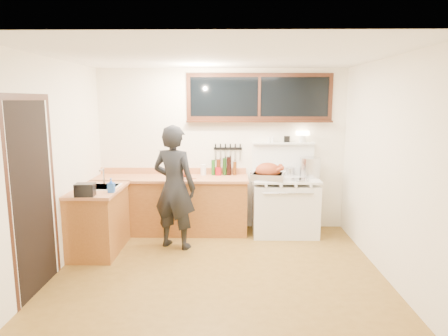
{
  "coord_description": "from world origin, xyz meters",
  "views": [
    {
      "loc": [
        0.13,
        -4.72,
        2.1
      ],
      "look_at": [
        0.05,
        0.85,
        1.15
      ],
      "focal_mm": 32.0,
      "sensor_mm": 36.0,
      "label": 1
    }
  ],
  "objects_px": {
    "vintage_stove": "(285,205)",
    "roast_turkey": "(268,173)",
    "cutting_board": "(183,175)",
    "man": "(174,187)"
  },
  "relations": [
    {
      "from": "man",
      "to": "cutting_board",
      "type": "bearing_deg",
      "value": 84.54
    },
    {
      "from": "vintage_stove",
      "to": "roast_turkey",
      "type": "bearing_deg",
      "value": -152.83
    },
    {
      "from": "cutting_board",
      "to": "roast_turkey",
      "type": "bearing_deg",
      "value": -4.19
    },
    {
      "from": "cutting_board",
      "to": "roast_turkey",
      "type": "distance_m",
      "value": 1.32
    },
    {
      "from": "cutting_board",
      "to": "vintage_stove",
      "type": "bearing_deg",
      "value": 1.76
    },
    {
      "from": "vintage_stove",
      "to": "roast_turkey",
      "type": "height_order",
      "value": "vintage_stove"
    },
    {
      "from": "vintage_stove",
      "to": "cutting_board",
      "type": "distance_m",
      "value": 1.67
    },
    {
      "from": "man",
      "to": "roast_turkey",
      "type": "height_order",
      "value": "man"
    },
    {
      "from": "vintage_stove",
      "to": "cutting_board",
      "type": "xyz_separation_m",
      "value": [
        -1.6,
        -0.05,
        0.48
      ]
    },
    {
      "from": "cutting_board",
      "to": "man",
      "type": "bearing_deg",
      "value": -95.46
    }
  ]
}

